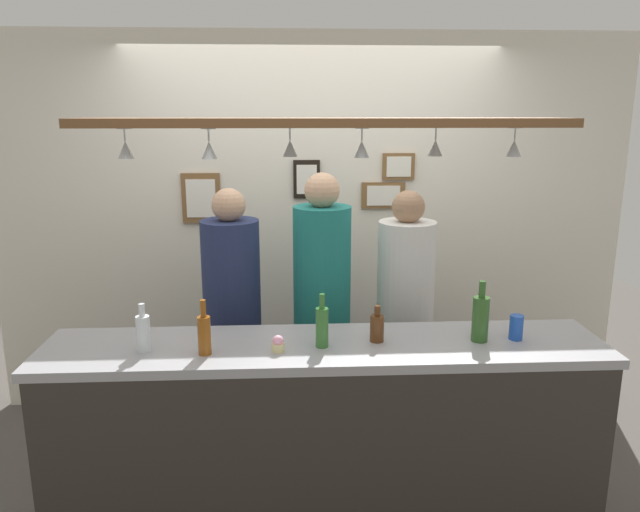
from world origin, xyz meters
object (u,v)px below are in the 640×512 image
bottle_beer_brown_stubby (377,327)px  person_left_navy_shirt (232,299)px  cupcake (278,344)px  drink_can (516,327)px  picture_frame_upper_small (399,167)px  bottle_champagne_green (480,318)px  bottle_soda_clear (143,332)px  picture_frame_lower_pair (383,195)px  picture_frame_caricature (201,198)px  picture_frame_crest (307,179)px  bottle_beer_amber_tall (204,334)px  person_middle_teal_shirt (322,289)px  bottle_beer_green_import (322,326)px  person_right_white_patterned_shirt (405,298)px

bottle_beer_brown_stubby → person_left_navy_shirt: bearing=137.0°
person_left_navy_shirt → bottle_beer_brown_stubby: 1.04m
person_left_navy_shirt → cupcake: (0.28, -0.81, 0.04)m
drink_can → cupcake: size_ratio=1.56×
drink_can → picture_frame_upper_small: (-0.34, 1.40, 0.65)m
cupcake → picture_frame_upper_small: picture_frame_upper_small is taller
bottle_champagne_green → bottle_beer_brown_stubby: 0.50m
picture_frame_upper_small → bottle_beer_brown_stubby: bearing=-103.7°
bottle_soda_clear → picture_frame_lower_pair: (1.33, 1.45, 0.42)m
picture_frame_caricature → picture_frame_crest: bearing=0.0°
bottle_beer_amber_tall → cupcake: (0.33, 0.02, -0.06)m
picture_frame_lower_pair → bottle_beer_brown_stubby: bearing=-99.7°
bottle_soda_clear → person_middle_teal_shirt: bearing=41.6°
bottle_soda_clear → picture_frame_crest: picture_frame_crest is taller
person_middle_teal_shirt → bottle_soda_clear: (-0.87, -0.77, 0.04)m
bottle_beer_green_import → bottle_beer_brown_stubby: 0.28m
bottle_champagne_green → bottle_soda_clear: bearing=-178.4°
bottle_beer_amber_tall → bottle_beer_brown_stubby: bearing=8.2°
bottle_beer_amber_tall → picture_frame_crest: 1.68m
bottle_champagne_green → picture_frame_caricature: picture_frame_caricature is taller
person_left_navy_shirt → bottle_champagne_green: person_left_navy_shirt is taller
person_left_navy_shirt → bottle_beer_amber_tall: (-0.05, -0.82, 0.10)m
cupcake → person_middle_teal_shirt: bearing=72.8°
bottle_beer_green_import → bottle_beer_amber_tall: size_ratio=1.00×
bottle_beer_green_import → bottle_champagne_green: bearing=2.6°
bottle_beer_amber_tall → drink_can: size_ratio=2.13×
bottle_beer_brown_stubby → picture_frame_lower_pair: bearing=80.3°
picture_frame_crest → bottle_beer_amber_tall: bearing=-109.0°
person_left_navy_shirt → bottle_beer_green_import: (0.49, -0.76, 0.10)m
bottle_champagne_green → picture_frame_upper_small: bearing=96.4°
person_middle_teal_shirt → drink_can: person_middle_teal_shirt is taller
person_middle_teal_shirt → cupcake: person_middle_teal_shirt is taller
bottle_beer_brown_stubby → picture_frame_caricature: picture_frame_caricature is taller
bottle_beer_green_import → picture_frame_upper_small: bearing=67.2°
cupcake → picture_frame_crest: 1.62m
picture_frame_crest → picture_frame_caricature: picture_frame_crest is taller
person_left_navy_shirt → bottle_beer_green_import: bearing=-57.3°
person_right_white_patterned_shirt → bottle_soda_clear: (-1.37, -0.77, 0.10)m
bottle_beer_amber_tall → bottle_soda_clear: bottle_beer_amber_tall is taller
person_left_navy_shirt → bottle_beer_green_import: 0.91m
person_middle_teal_shirt → picture_frame_caricature: 1.13m
bottle_champagne_green → bottle_beer_amber_tall: size_ratio=1.15×
bottle_beer_brown_stubby → bottle_champagne_green: bearing=-2.4°
bottle_beer_brown_stubby → picture_frame_caricature: size_ratio=0.53×
bottle_soda_clear → picture_frame_caricature: (0.09, 1.45, 0.41)m
bottle_beer_amber_tall → picture_frame_lower_pair: bearing=55.2°
person_left_navy_shirt → bottle_soda_clear: size_ratio=7.20×
picture_frame_upper_small → bottle_beer_amber_tall: bearing=-127.3°
picture_frame_upper_small → picture_frame_lower_pair: bearing=180.0°
bottle_beer_green_import → drink_can: bearing=2.7°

